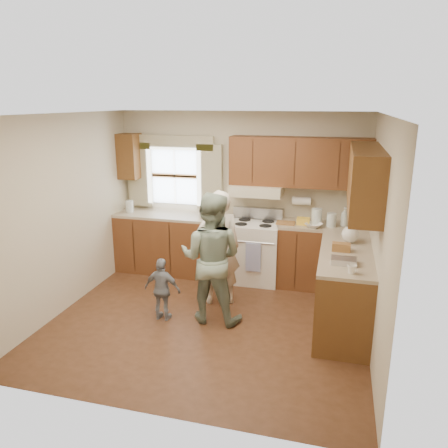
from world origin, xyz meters
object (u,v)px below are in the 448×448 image
(woman_right, at_px, (211,258))
(child, at_px, (162,289))
(woman_left, at_px, (219,248))
(stove, at_px, (254,250))

(woman_right, relative_size, child, 2.01)
(child, bearing_deg, woman_left, -127.59)
(stove, xyz_separation_m, child, (-0.85, -1.54, -0.06))
(woman_right, distance_m, child, 0.73)
(stove, height_order, woman_right, woman_right)
(woman_right, bearing_deg, child, 17.02)
(stove, height_order, child, stove)
(woman_left, bearing_deg, woman_right, 72.99)
(woman_left, relative_size, child, 1.93)
(stove, bearing_deg, child, -119.05)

